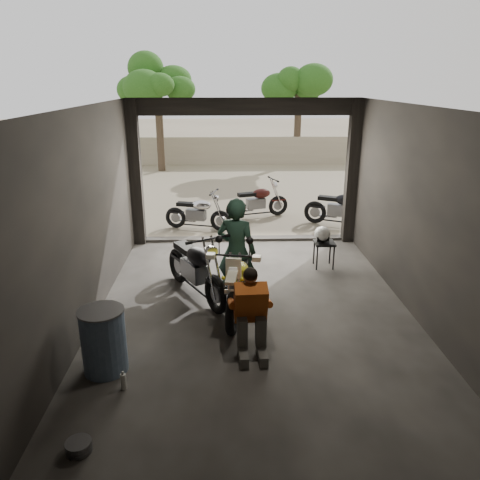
{
  "coord_description": "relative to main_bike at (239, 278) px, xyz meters",
  "views": [
    {
      "loc": [
        -0.47,
        -6.8,
        3.55
      ],
      "look_at": [
        -0.2,
        0.6,
        1.01
      ],
      "focal_mm": 35.0,
      "sensor_mm": 36.0,
      "label": 1
    }
  ],
  "objects": [
    {
      "name": "ground",
      "position": [
        0.24,
        0.04,
        -0.6
      ],
      "size": [
        80.0,
        80.0,
        0.0
      ],
      "primitive_type": "plane",
      "color": "#7A6D56",
      "rests_on": "ground"
    },
    {
      "name": "garage",
      "position": [
        0.24,
        0.59,
        0.68
      ],
      "size": [
        7.0,
        7.13,
        3.2
      ],
      "color": "#2D2B28",
      "rests_on": "ground"
    },
    {
      "name": "boundary_wall",
      "position": [
        0.24,
        14.04,
        -0.0
      ],
      "size": [
        18.0,
        0.3,
        1.2
      ],
      "primitive_type": "cube",
      "color": "gray",
      "rests_on": "ground"
    },
    {
      "name": "tree_left",
      "position": [
        -2.76,
        12.54,
        3.38
      ],
      "size": [
        2.2,
        2.2,
        5.6
      ],
      "color": "#382B1E",
      "rests_on": "ground"
    },
    {
      "name": "tree_right",
      "position": [
        3.04,
        14.04,
        2.96
      ],
      "size": [
        2.2,
        2.2,
        5.0
      ],
      "color": "#382B1E",
      "rests_on": "ground"
    },
    {
      "name": "main_bike",
      "position": [
        0.0,
        0.0,
        0.0
      ],
      "size": [
        1.06,
        1.91,
        1.2
      ],
      "primitive_type": null,
      "rotation": [
        0.0,
        0.0,
        -0.18
      ],
      "color": "beige",
      "rests_on": "ground"
    },
    {
      "name": "left_bike",
      "position": [
        -0.72,
        0.62,
        0.01
      ],
      "size": [
        1.54,
        1.94,
        1.22
      ],
      "primitive_type": null,
      "rotation": [
        0.0,
        0.0,
        0.51
      ],
      "color": "black",
      "rests_on": "ground"
    },
    {
      "name": "outside_bike_a",
      "position": [
        -0.88,
        4.43,
        -0.1
      ],
      "size": [
        1.6,
        1.0,
        1.01
      ],
      "primitive_type": null,
      "rotation": [
        0.0,
        0.0,
        1.29
      ],
      "color": "black",
      "rests_on": "ground"
    },
    {
      "name": "outside_bike_b",
      "position": [
        0.68,
        5.47,
        -0.08
      ],
      "size": [
        1.67,
        1.07,
        1.05
      ],
      "primitive_type": null,
      "rotation": [
        0.0,
        0.0,
        1.88
      ],
      "color": "#3D110E",
      "rests_on": "ground"
    },
    {
      "name": "outside_bike_c",
      "position": [
        2.72,
        4.59,
        -0.05
      ],
      "size": [
        1.77,
        1.33,
        1.11
      ],
      "primitive_type": null,
      "rotation": [
        0.0,
        0.0,
        1.11
      ],
      "color": "black",
      "rests_on": "ground"
    },
    {
      "name": "rider",
      "position": [
        -0.04,
        0.38,
        0.3
      ],
      "size": [
        0.76,
        0.63,
        1.8
      ],
      "primitive_type": "imported",
      "rotation": [
        0.0,
        0.0,
        2.79
      ],
      "color": "black",
      "rests_on": "ground"
    },
    {
      "name": "mechanic",
      "position": [
        0.12,
        -1.22,
        -0.02
      ],
      "size": [
        0.62,
        0.82,
        1.15
      ],
      "primitive_type": null,
      "rotation": [
        0.0,
        0.0,
        0.04
      ],
      "color": "#B14F17",
      "rests_on": "ground"
    },
    {
      "name": "stool",
      "position": [
        1.73,
        1.83,
        -0.14
      ],
      "size": [
        0.39,
        0.39,
        0.54
      ],
      "rotation": [
        0.0,
        0.0,
        -0.08
      ],
      "color": "black",
      "rests_on": "ground"
    },
    {
      "name": "helmet",
      "position": [
        1.69,
        1.88,
        0.09
      ],
      "size": [
        0.34,
        0.36,
        0.3
      ],
      "primitive_type": "ellipsoid",
      "rotation": [
        0.0,
        0.0,
        -0.09
      ],
      "color": "white",
      "rests_on": "stool"
    },
    {
      "name": "oil_drum",
      "position": [
        -1.76,
        -1.56,
        -0.17
      ],
      "size": [
        0.67,
        0.67,
        0.86
      ],
      "primitive_type": "cylinder",
      "rotation": [
        0.0,
        0.0,
        -0.23
      ],
      "color": "#435670",
      "rests_on": "ground"
    },
    {
      "name": "sign_post",
      "position": [
        3.47,
        3.48,
        1.02
      ],
      "size": [
        0.8,
        0.08,
        2.4
      ],
      "rotation": [
        0.0,
        0.0,
        0.12
      ],
      "color": "black",
      "rests_on": "ground"
    }
  ]
}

